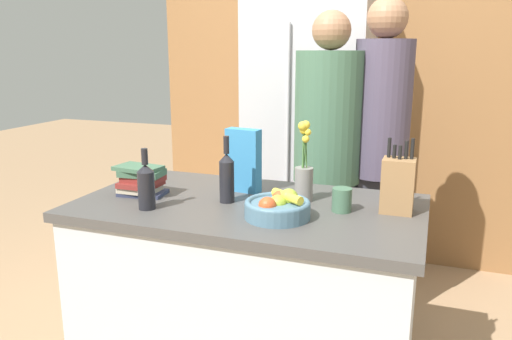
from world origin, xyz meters
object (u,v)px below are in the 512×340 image
at_px(fruit_bowl, 278,207).
at_px(bottle_oil, 146,185).
at_px(bottle_vinegar, 227,176).
at_px(cereal_box, 243,160).
at_px(person_in_blue, 380,146).
at_px(coffee_mug, 342,200).
at_px(book_stack, 141,180).
at_px(person_at_sink, 327,156).
at_px(flower_vase, 304,174).
at_px(refrigerator, 309,125).
at_px(knife_block, 398,185).

height_order(fruit_bowl, bottle_oil, bottle_oil).
relative_size(fruit_bowl, bottle_vinegar, 0.89).
relative_size(cereal_box, person_in_blue, 0.16).
relative_size(coffee_mug, book_stack, 0.52).
distance_m(fruit_bowl, bottle_oil, 0.54).
distance_m(fruit_bowl, person_at_sink, 0.85).
xyz_separation_m(fruit_bowl, bottle_oil, (-0.53, -0.08, 0.05)).
bearing_deg(flower_vase, refrigerator, 103.07).
xyz_separation_m(flower_vase, bottle_vinegar, (-0.30, -0.13, -0.00)).
relative_size(book_stack, bottle_vinegar, 0.78).
xyz_separation_m(knife_block, bottle_oil, (-0.95, -0.30, -0.01)).
bearing_deg(fruit_bowl, cereal_box, 130.95).
bearing_deg(bottle_vinegar, refrigerator, 90.03).
height_order(bottle_oil, bottle_vinegar, bottle_vinegar).
distance_m(knife_block, cereal_box, 0.68).
distance_m(knife_block, coffee_mug, 0.22).
xyz_separation_m(fruit_bowl, person_at_sink, (0.01, 0.85, 0.03)).
bearing_deg(book_stack, cereal_box, 27.67).
xyz_separation_m(bottle_oil, person_in_blue, (0.80, 1.01, 0.03)).
xyz_separation_m(cereal_box, book_stack, (-0.40, -0.21, -0.08)).
distance_m(refrigerator, book_stack, 1.50).
xyz_separation_m(flower_vase, person_at_sink, (-0.03, 0.60, -0.04)).
relative_size(knife_block, person_at_sink, 0.17).
xyz_separation_m(refrigerator, bottle_oil, (-0.27, -1.61, -0.03)).
bearing_deg(knife_block, coffee_mug, -162.66).
bearing_deg(fruit_bowl, person_at_sink, 89.40).
distance_m(refrigerator, fruit_bowl, 1.55).
distance_m(refrigerator, bottle_vinegar, 1.41).
height_order(flower_vase, coffee_mug, flower_vase).
xyz_separation_m(coffee_mug, bottle_oil, (-0.74, -0.24, 0.05)).
distance_m(cereal_box, person_in_blue, 0.83).
distance_m(bottle_vinegar, person_at_sink, 0.78).
relative_size(fruit_bowl, person_at_sink, 0.15).
relative_size(coffee_mug, bottle_vinegar, 0.40).
xyz_separation_m(cereal_box, person_in_blue, (0.53, 0.64, -0.02)).
bearing_deg(flower_vase, cereal_box, 170.42).
bearing_deg(refrigerator, book_stack, -105.22).
bearing_deg(refrigerator, cereal_box, -89.70).
height_order(knife_block, bottle_oil, knife_block).
distance_m(flower_vase, cereal_box, 0.30).
bearing_deg(person_in_blue, book_stack, -152.93).
xyz_separation_m(fruit_bowl, person_in_blue, (0.27, 0.94, 0.08)).
xyz_separation_m(fruit_bowl, cereal_box, (-0.26, 0.29, 0.10)).
xyz_separation_m(person_at_sink, person_in_blue, (0.26, 0.09, 0.06)).
bearing_deg(coffee_mug, knife_block, 17.34).
bearing_deg(flower_vase, book_stack, -166.95).
distance_m(fruit_bowl, knife_block, 0.48).
xyz_separation_m(refrigerator, coffee_mug, (0.48, -1.37, -0.08)).
xyz_separation_m(fruit_bowl, book_stack, (-0.65, 0.09, 0.02)).
relative_size(flower_vase, bottle_oil, 1.38).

